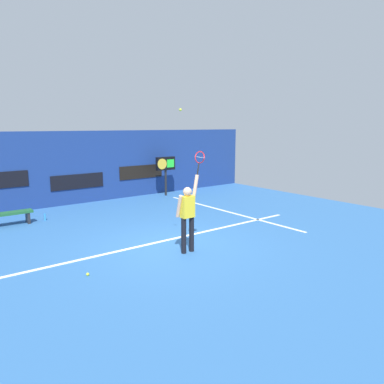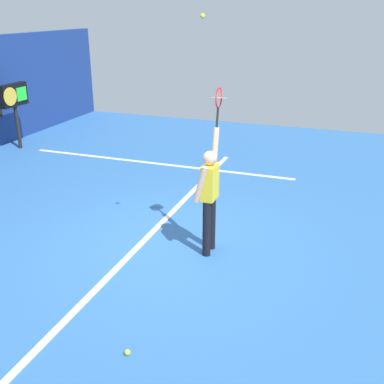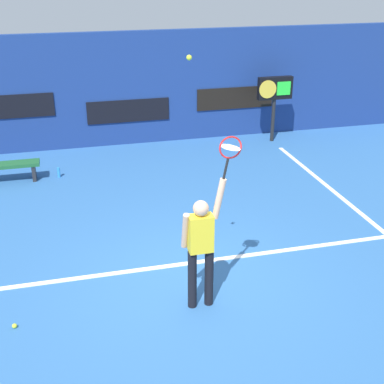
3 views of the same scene
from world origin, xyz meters
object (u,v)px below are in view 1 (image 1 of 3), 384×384
(tennis_player, at_px, (188,214))
(spare_ball, at_px, (88,274))
(court_bench, at_px, (10,215))
(tennis_racket, at_px, (200,159))
(tennis_ball, at_px, (180,110))
(scoreboard_clock, at_px, (165,165))
(water_bottle, at_px, (45,217))

(tennis_player, xyz_separation_m, spare_ball, (-2.63, 0.11, -0.98))
(tennis_player, relative_size, court_bench, 1.42)
(tennis_player, distance_m, tennis_racket, 1.42)
(tennis_racket, distance_m, tennis_ball, 1.31)
(scoreboard_clock, bearing_deg, tennis_ball, -120.97)
(tennis_racket, bearing_deg, tennis_player, 179.37)
(tennis_player, height_order, scoreboard_clock, tennis_player)
(spare_ball, bearing_deg, tennis_ball, -0.65)
(tennis_player, xyz_separation_m, scoreboard_clock, (3.90, 6.82, 0.39))
(court_bench, relative_size, spare_ball, 20.59)
(tennis_racket, bearing_deg, water_bottle, 112.48)
(court_bench, bearing_deg, tennis_racket, -58.57)
(tennis_ball, relative_size, scoreboard_clock, 0.04)
(tennis_player, xyz_separation_m, water_bottle, (-1.92, 5.56, -0.89))
(tennis_player, bearing_deg, court_bench, 118.48)
(tennis_ball, xyz_separation_m, water_bottle, (-1.78, 5.47, -3.46))
(scoreboard_clock, bearing_deg, tennis_player, -119.76)
(spare_ball, bearing_deg, court_bench, 94.04)
(tennis_player, xyz_separation_m, tennis_ball, (-0.14, 0.09, 2.57))
(tennis_ball, relative_size, court_bench, 0.05)
(water_bottle, height_order, spare_ball, water_bottle)
(tennis_ball, bearing_deg, tennis_player, -31.01)
(water_bottle, bearing_deg, tennis_racket, -67.52)
(tennis_player, relative_size, tennis_ball, 29.23)
(tennis_racket, relative_size, tennis_ball, 9.18)
(tennis_racket, bearing_deg, spare_ball, 177.76)
(tennis_player, distance_m, water_bottle, 5.95)
(scoreboard_clock, relative_size, water_bottle, 7.44)
(tennis_racket, relative_size, water_bottle, 2.60)
(scoreboard_clock, bearing_deg, water_bottle, -167.74)
(tennis_ball, height_order, scoreboard_clock, tennis_ball)
(water_bottle, bearing_deg, court_bench, 180.00)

